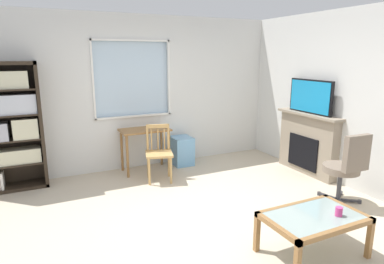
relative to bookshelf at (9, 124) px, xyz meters
name	(u,v)px	position (x,y,z in m)	size (l,w,h in m)	color
ground	(194,220)	(2.02, -2.06, -1.02)	(6.16, 5.61, 0.02)	beige
wall_back_with_window	(138,95)	(2.03, 0.24, 0.29)	(5.16, 0.15, 2.66)	silver
wall_right	(354,100)	(4.66, -2.06, 0.32)	(0.12, 4.81, 2.66)	silver
bookshelf	(9,124)	(0.00, 0.00, 0.00)	(0.90, 0.38, 1.90)	#2D2319
desk_under_window	(145,137)	(2.03, -0.11, -0.39)	(0.83, 0.48, 0.75)	olive
wooden_chair	(159,152)	(2.09, -0.62, -0.54)	(0.51, 0.50, 0.90)	tan
plastic_drawer_unit	(182,151)	(2.74, -0.06, -0.75)	(0.35, 0.40, 0.52)	#72ADDB
fireplace	(307,143)	(4.50, -1.38, -0.48)	(0.26, 1.28, 1.04)	gray
tv	(310,97)	(4.48, -1.38, 0.31)	(0.06, 0.89, 0.56)	black
office_chair	(347,165)	(4.04, -2.56, -0.45)	(0.56, 0.58, 1.00)	#7A6B5B
coffee_table	(314,221)	(2.78, -3.25, -0.63)	(0.99, 0.63, 0.44)	#8C9E99
sippy_cup	(339,211)	(2.98, -3.36, -0.53)	(0.07, 0.07, 0.09)	#DB3D84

